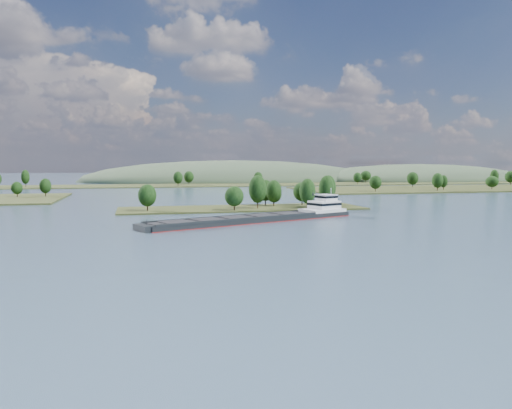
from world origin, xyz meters
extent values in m
plane|color=#3E5A6C|center=(0.00, 120.00, 0.00)|extent=(1800.00, 1800.00, 0.00)
cube|color=#2B3216|center=(0.00, 180.00, 0.00)|extent=(100.00, 30.00, 1.20)
cylinder|color=black|center=(24.56, 169.68, 2.58)|extent=(0.50, 0.50, 3.97)
ellipsoid|color=black|center=(24.56, 169.68, 7.63)|extent=(6.51, 6.51, 10.20)
cylinder|color=black|center=(12.20, 189.01, 2.41)|extent=(0.50, 0.50, 3.62)
ellipsoid|color=black|center=(12.20, 189.01, 7.02)|extent=(7.50, 7.50, 9.32)
cylinder|color=black|center=(5.14, 174.57, 2.80)|extent=(0.50, 0.50, 4.40)
ellipsoid|color=black|center=(5.14, 174.57, 8.40)|extent=(7.36, 7.36, 11.32)
cylinder|color=black|center=(14.86, 184.72, 2.01)|extent=(0.50, 0.50, 2.82)
ellipsoid|color=black|center=(14.86, 184.72, 5.59)|extent=(6.55, 6.55, 7.25)
cylinder|color=black|center=(-5.55, 169.23, 2.14)|extent=(0.50, 0.50, 3.08)
ellipsoid|color=black|center=(-5.55, 169.23, 6.05)|extent=(7.52, 7.52, 7.91)
cylinder|color=black|center=(-38.39, 174.64, 2.28)|extent=(0.50, 0.50, 3.35)
ellipsoid|color=black|center=(-38.39, 174.64, 6.54)|extent=(7.06, 7.06, 8.63)
cylinder|color=black|center=(14.43, 183.57, 2.43)|extent=(0.50, 0.50, 3.65)
ellipsoid|color=black|center=(14.43, 183.57, 7.07)|extent=(6.71, 6.71, 9.39)
cylinder|color=black|center=(40.14, 185.77, 2.72)|extent=(0.50, 0.50, 4.24)
ellipsoid|color=black|center=(40.14, 185.77, 8.10)|extent=(6.48, 6.48, 10.89)
cylinder|color=black|center=(33.62, 171.85, 2.77)|extent=(0.50, 0.50, 4.34)
ellipsoid|color=black|center=(33.62, 171.85, 8.29)|extent=(6.40, 6.40, 11.17)
cylinder|color=black|center=(27.88, 185.88, 2.25)|extent=(0.50, 0.50, 3.29)
ellipsoid|color=black|center=(27.88, 185.88, 6.43)|extent=(7.82, 7.82, 8.46)
cylinder|color=black|center=(-90.24, 270.73, 2.41)|extent=(0.50, 0.50, 3.23)
ellipsoid|color=black|center=(-90.24, 270.73, 6.52)|extent=(6.24, 6.24, 8.30)
cylinder|color=black|center=(-104.41, 269.95, 2.14)|extent=(0.50, 0.50, 2.68)
ellipsoid|color=black|center=(-104.41, 269.95, 5.55)|extent=(5.94, 5.94, 6.90)
cube|color=#2B3216|center=(230.00, 300.00, 0.00)|extent=(320.00, 90.00, 1.60)
cylinder|color=black|center=(106.16, 270.09, 2.48)|extent=(0.50, 0.50, 3.35)
ellipsoid|color=black|center=(106.16, 270.09, 6.74)|extent=(7.81, 7.81, 8.62)
cylinder|color=black|center=(261.80, 333.31, 2.72)|extent=(0.50, 0.50, 3.83)
ellipsoid|color=black|center=(261.80, 333.31, 7.59)|extent=(8.93, 8.93, 9.86)
cylinder|color=black|center=(198.41, 277.22, 2.30)|extent=(0.50, 0.50, 3.01)
ellipsoid|color=black|center=(198.41, 277.22, 6.13)|extent=(8.74, 8.74, 7.73)
cylinder|color=black|center=(149.29, 267.84, 2.72)|extent=(0.50, 0.50, 3.84)
ellipsoid|color=black|center=(149.29, 267.84, 7.60)|extent=(7.40, 7.40, 9.87)
cylinder|color=black|center=(160.84, 278.16, 2.45)|extent=(0.50, 0.50, 3.30)
ellipsoid|color=black|center=(160.84, 278.16, 6.64)|extent=(5.37, 5.37, 8.48)
cylinder|color=black|center=(159.70, 315.08, 2.70)|extent=(0.50, 0.50, 3.80)
ellipsoid|color=black|center=(159.70, 315.08, 7.52)|extent=(8.51, 8.51, 9.76)
cylinder|color=black|center=(243.39, 330.25, 2.89)|extent=(0.50, 0.50, 4.18)
ellipsoid|color=black|center=(243.39, 330.25, 8.21)|extent=(6.84, 6.84, 10.76)
cube|color=#2B3216|center=(0.00, 400.00, 0.00)|extent=(900.00, 60.00, 1.20)
cylinder|color=black|center=(145.51, 380.14, 2.29)|extent=(0.50, 0.50, 3.38)
ellipsoid|color=black|center=(145.51, 380.14, 6.58)|extent=(7.29, 7.29, 8.68)
cylinder|color=black|center=(1.89, 404.03, 2.50)|extent=(0.50, 0.50, 3.81)
ellipsoid|color=black|center=(1.89, 404.03, 7.35)|extent=(8.42, 8.42, 9.79)
cylinder|color=black|center=(170.65, 415.35, 2.43)|extent=(0.50, 0.50, 3.66)
ellipsoid|color=black|center=(170.65, 415.35, 7.09)|extent=(10.03, 10.03, 9.42)
cylinder|color=black|center=(-124.87, 396.62, 2.77)|extent=(0.50, 0.50, 4.35)
ellipsoid|color=black|center=(-124.87, 396.62, 8.30)|extent=(6.31, 6.31, 11.18)
cylinder|color=black|center=(58.49, 388.46, 2.40)|extent=(0.50, 0.50, 3.59)
ellipsoid|color=black|center=(58.49, 388.46, 6.97)|extent=(7.37, 7.37, 9.24)
cylinder|color=black|center=(-9.14, 381.16, 2.53)|extent=(0.50, 0.50, 3.85)
ellipsoid|color=black|center=(-9.14, 381.16, 7.42)|extent=(7.52, 7.52, 9.91)
ellipsoid|color=#354630|center=(260.00, 470.00, 0.00)|extent=(260.00, 140.00, 36.00)
ellipsoid|color=#354630|center=(60.00, 500.00, 0.00)|extent=(320.00, 160.00, 44.00)
cube|color=black|center=(-5.34, 135.02, 0.47)|extent=(73.79, 37.71, 2.09)
cube|color=maroon|center=(-5.34, 135.02, 0.05)|extent=(74.03, 37.96, 0.24)
cube|color=black|center=(-14.13, 136.42, 1.80)|extent=(54.52, 22.78, 0.76)
cube|color=black|center=(-10.58, 127.83, 1.80)|extent=(54.52, 22.78, 0.76)
cube|color=black|center=(-12.35, 132.12, 1.66)|extent=(55.88, 29.60, 0.28)
cube|color=black|center=(-31.65, 124.16, 1.94)|extent=(10.86, 10.45, 0.33)
cube|color=black|center=(-22.00, 128.14, 1.94)|extent=(10.86, 10.45, 0.33)
cube|color=black|center=(-12.35, 132.12, 1.94)|extent=(10.86, 10.45, 0.33)
cube|color=black|center=(-2.71, 136.10, 1.94)|extent=(10.86, 10.45, 0.33)
cube|color=black|center=(6.94, 140.08, 1.94)|extent=(10.86, 10.45, 0.33)
cube|color=black|center=(-40.86, 120.37, 0.85)|extent=(5.89, 8.98, 1.90)
cylinder|color=black|center=(-39.98, 120.73, 2.18)|extent=(0.30, 0.30, 2.09)
cube|color=silver|center=(21.85, 146.23, 2.09)|extent=(17.51, 14.21, 1.14)
cube|color=silver|center=(22.73, 146.60, 3.98)|extent=(11.67, 10.63, 2.85)
cube|color=black|center=(22.73, 146.60, 4.36)|extent=(11.91, 10.88, 0.85)
cube|color=silver|center=(23.61, 146.96, 6.45)|extent=(7.43, 7.43, 2.09)
cube|color=black|center=(23.61, 146.96, 6.83)|extent=(7.68, 7.68, 0.76)
cube|color=silver|center=(23.61, 146.96, 7.59)|extent=(7.93, 7.93, 0.19)
cylinder|color=silver|center=(25.80, 147.86, 8.73)|extent=(0.25, 0.25, 2.47)
cylinder|color=black|center=(19.01, 148.14, 7.78)|extent=(0.62, 0.62, 1.14)
camera|label=1|loc=(-43.06, -19.97, 18.80)|focal=35.00mm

